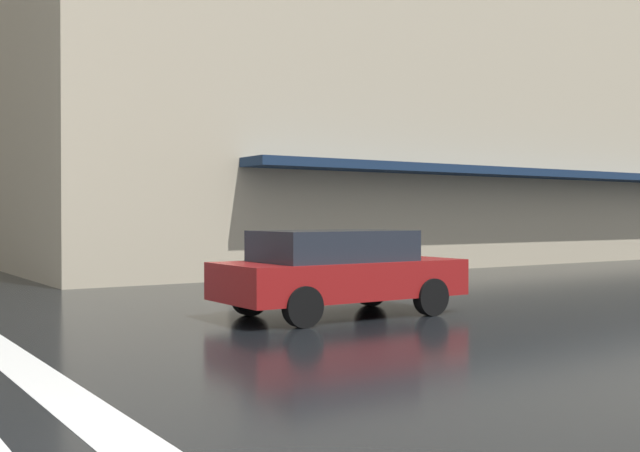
% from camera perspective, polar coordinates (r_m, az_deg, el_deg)
% --- Properties ---
extents(haussmann_block_corner, '(18.62, 29.55, 21.45)m').
position_cam_1_polar(haussmann_block_corner, '(33.67, 3.21, 16.02)').
color(haussmann_block_corner, beige).
rests_on(haussmann_block_corner, ground_plane).
extents(car_red, '(1.85, 4.10, 1.41)m').
position_cam_1_polar(car_red, '(12.68, 1.36, -3.28)').
color(car_red, maroon).
rests_on(car_red, ground_plane).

